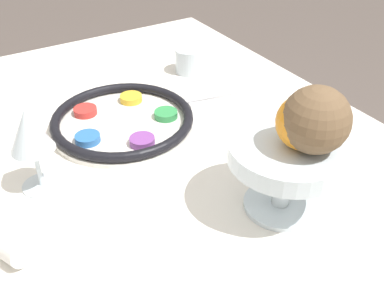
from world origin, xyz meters
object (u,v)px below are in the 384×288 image
cup_near (189,60)px  seder_plate (123,120)px  coconut (316,120)px  orange_fruit (304,122)px  wine_glass (30,133)px  fruit_stand (286,159)px

cup_near → seder_plate: bearing=-58.8°
coconut → orange_fruit: bearing=-148.8°
wine_glass → fruit_stand: 0.40m
wine_glass → coconut: bearing=49.9°
seder_plate → orange_fruit: size_ratio=3.56×
wine_glass → fruit_stand: size_ratio=0.84×
seder_plate → coconut: coconut is taller
fruit_stand → cup_near: fruit_stand is taller
seder_plate → coconut: size_ratio=2.98×
coconut → cup_near: coconut is taller
orange_fruit → coconut: 0.02m
orange_fruit → cup_near: (-0.52, 0.12, -0.14)m
wine_glass → coconut: 0.44m
wine_glass → fruit_stand: (0.25, 0.31, -0.01)m
coconut → wine_glass: bearing=-130.1°
seder_plate → coconut: (0.38, 0.13, 0.16)m
fruit_stand → orange_fruit: 0.07m
orange_fruit → coconut: (0.01, 0.01, 0.01)m
orange_fruit → wine_glass: bearing=-129.4°
seder_plate → wine_glass: wine_glass is taller
fruit_stand → orange_fruit: size_ratio=2.22×
fruit_stand → coconut: bearing=32.7°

